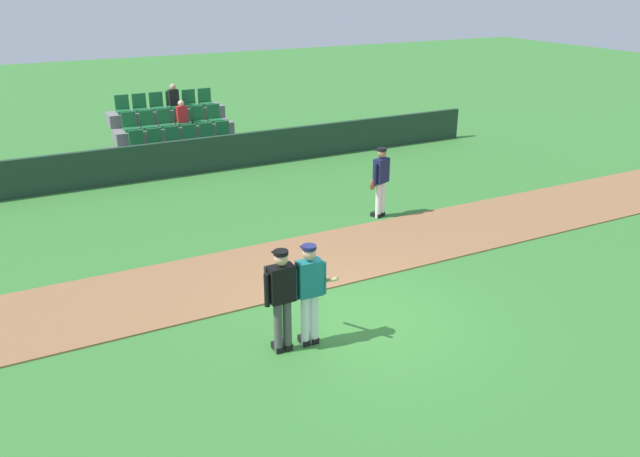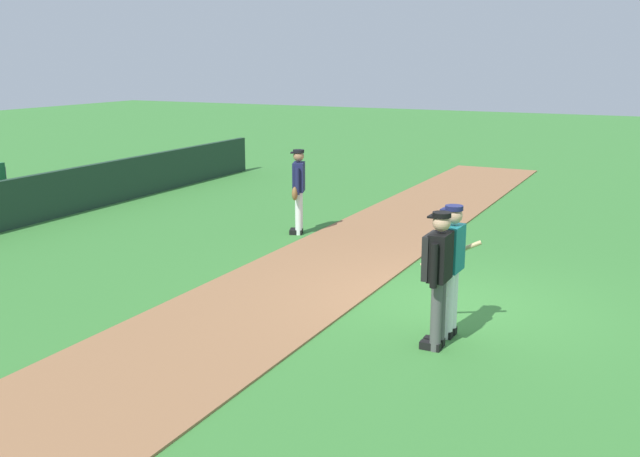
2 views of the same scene
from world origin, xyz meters
name	(u,v)px [view 1 (image 1 of 2)]	position (x,y,z in m)	size (l,w,h in m)	color
ground_plane	(362,318)	(0.00, 0.00, 0.00)	(80.00, 80.00, 0.00)	#387A33
infield_dirt_path	(299,263)	(0.00, 2.56, 0.01)	(28.00, 2.60, 0.03)	#936642
dugout_fence	(193,156)	(0.00, 9.91, 0.53)	(20.00, 0.16, 1.07)	#1E3828
stadium_bleachers	(175,140)	(0.00, 11.79, 0.61)	(3.90, 2.95, 2.30)	slate
batter_teal_jersey	(310,291)	(-1.18, -0.31, 0.97)	(0.68, 0.78, 1.76)	white
umpire_home_plate	(281,295)	(-1.65, -0.27, 1.00)	(0.59, 0.31, 1.76)	#4C4C4C
runner_navy_jersey	(380,180)	(3.00, 4.15, 0.96)	(0.66, 0.40, 1.76)	white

